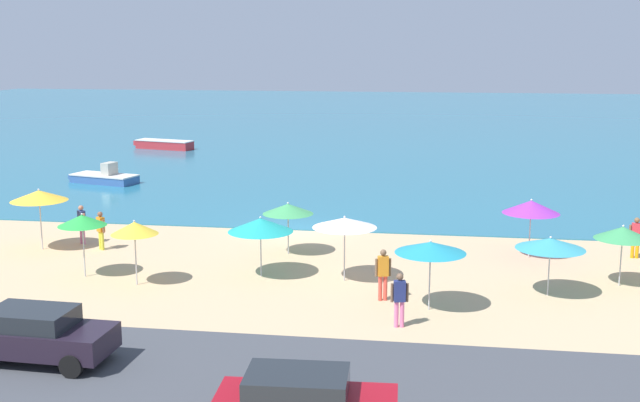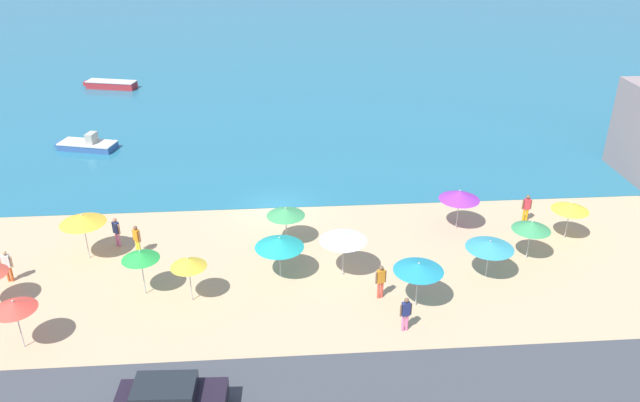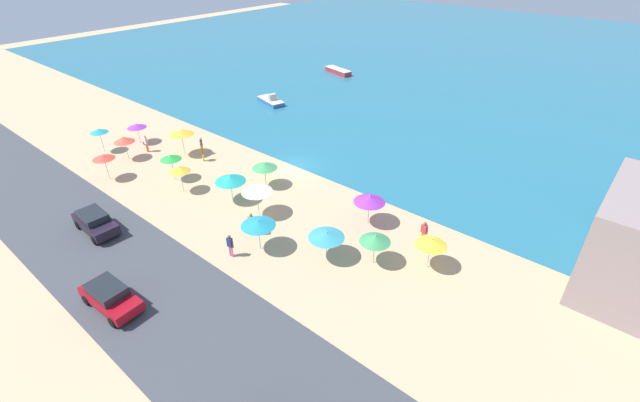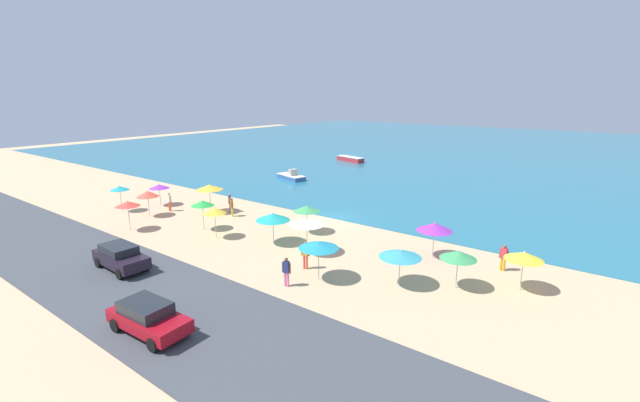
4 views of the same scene
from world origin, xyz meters
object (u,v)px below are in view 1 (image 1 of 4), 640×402
at_px(bather_5, 636,235).
at_px(beach_umbrella_9, 134,228).
at_px(beach_umbrella_14, 431,247).
at_px(bather_1, 383,272).
at_px(bather_3, 400,297).
at_px(bather_4, 82,222).
at_px(beach_umbrella_4, 550,244).
at_px(parked_car_2, 303,402).
at_px(beach_umbrella_5, 82,220).
at_px(beach_umbrella_2, 531,207).
at_px(beach_umbrella_8, 260,225).
at_px(parked_car_0, 37,334).
at_px(skiff_nearshore, 164,144).
at_px(beach_umbrella_11, 39,196).
at_px(skiff_offshore, 104,177).
at_px(bather_0, 101,228).
at_px(beach_umbrella_6, 288,209).
at_px(beach_umbrella_1, 623,233).
at_px(beach_umbrella_13, 345,223).

bearing_deg(bather_5, beach_umbrella_9, -160.71).
distance_m(beach_umbrella_14, bather_1, 2.10).
relative_size(bather_3, bather_4, 1.00).
xyz_separation_m(beach_umbrella_4, bather_1, (-5.75, -1.44, -0.86)).
bearing_deg(parked_car_2, beach_umbrella_5, 132.75).
bearing_deg(beach_umbrella_2, beach_umbrella_8, -157.12).
bearing_deg(bather_4, parked_car_0, -70.04).
height_order(beach_umbrella_2, skiff_nearshore, beach_umbrella_2).
xyz_separation_m(beach_umbrella_11, skiff_nearshore, (-6.02, 32.63, -1.95)).
relative_size(beach_umbrella_11, bather_3, 1.52).
xyz_separation_m(beach_umbrella_8, skiff_offshore, (-14.43, 18.66, -1.62)).
xyz_separation_m(parked_car_0, parked_car_2, (8.04, -3.08, -0.02)).
bearing_deg(parked_car_2, bather_0, 127.04).
relative_size(beach_umbrella_14, bather_4, 1.38).
relative_size(beach_umbrella_4, bather_4, 1.39).
relative_size(beach_umbrella_14, bather_0, 1.43).
bearing_deg(beach_umbrella_14, beach_umbrella_4, 27.90).
distance_m(bather_3, bather_5, 13.44).
distance_m(beach_umbrella_6, parked_car_2, 16.15).
height_order(bather_4, bather_5, bather_4).
bearing_deg(beach_umbrella_2, parked_car_0, -137.09).
bearing_deg(skiff_offshore, beach_umbrella_1, -32.75).
distance_m(parked_car_2, skiff_offshore, 35.95).
relative_size(beach_umbrella_5, beach_umbrella_11, 0.93).
bearing_deg(beach_umbrella_13, beach_umbrella_8, 178.67).
relative_size(beach_umbrella_8, bather_0, 1.48).
xyz_separation_m(beach_umbrella_2, bather_5, (4.34, 0.52, -1.18)).
xyz_separation_m(beach_umbrella_1, beach_umbrella_8, (-13.33, -0.80, 0.02)).
distance_m(beach_umbrella_5, beach_umbrella_6, 8.37).
relative_size(beach_umbrella_11, skiff_nearshore, 0.49).
bearing_deg(beach_umbrella_4, bather_3, -141.36).
height_order(beach_umbrella_4, bather_5, beach_umbrella_4).
height_order(beach_umbrella_9, skiff_offshore, beach_umbrella_9).
bearing_deg(beach_umbrella_14, skiff_offshore, 133.96).
distance_m(bather_3, parked_car_0, 10.76).
bearing_deg(beach_umbrella_2, skiff_offshore, 150.19).
bearing_deg(bather_4, parked_car_2, -51.59).
relative_size(parked_car_2, skiff_nearshore, 0.77).
bearing_deg(bather_3, beach_umbrella_5, 162.77).
xyz_separation_m(beach_umbrella_14, skiff_offshore, (-20.87, 21.64, -1.76)).
xyz_separation_m(beach_umbrella_1, beach_umbrella_6, (-12.93, 2.62, -0.04)).
xyz_separation_m(beach_umbrella_8, bather_3, (5.54, -4.82, -1.03)).
bearing_deg(beach_umbrella_9, beach_umbrella_2, 22.66).
height_order(beach_umbrella_4, parked_car_0, beach_umbrella_4).
relative_size(beach_umbrella_2, parked_car_2, 0.59).
height_order(beach_umbrella_13, bather_0, beach_umbrella_13).
bearing_deg(beach_umbrella_11, parked_car_0, -62.99).
bearing_deg(beach_umbrella_2, beach_umbrella_14, -118.46).
height_order(beach_umbrella_6, beach_umbrella_14, beach_umbrella_14).
distance_m(bather_1, skiff_nearshore, 43.01).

